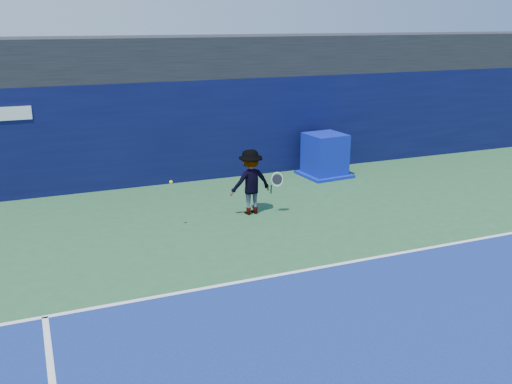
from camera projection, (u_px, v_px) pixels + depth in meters
ground at (409, 347)px, 8.53m from camera, size 80.00×80.00×0.00m
baseline at (315, 268)px, 11.18m from camera, size 24.00×0.10×0.01m
stadium_band at (189, 56)px, 17.66m from camera, size 36.00×3.00×1.20m
back_wall_assembly at (200, 128)px, 17.38m from camera, size 36.00×1.03×3.00m
equipment_cart at (325, 157)px, 17.67m from camera, size 1.50×1.50×1.33m
tennis_player at (251, 182)px, 14.16m from camera, size 1.29×0.72×1.64m
tennis_ball at (171, 182)px, 12.98m from camera, size 0.07×0.07×0.07m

